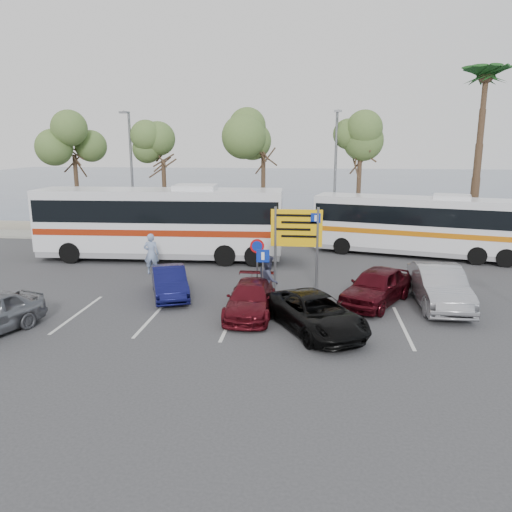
# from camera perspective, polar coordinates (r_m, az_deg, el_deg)

# --- Properties ---
(ground) EXTENTS (120.00, 120.00, 0.00)m
(ground) POSITION_cam_1_polar(r_m,az_deg,el_deg) (19.01, 1.14, -6.42)
(ground) COLOR #353538
(ground) RESTS_ON ground
(kerb_strip) EXTENTS (44.00, 2.40, 0.15)m
(kerb_strip) POSITION_cam_1_polar(r_m,az_deg,el_deg) (32.51, 3.45, 1.86)
(kerb_strip) COLOR gray
(kerb_strip) RESTS_ON ground
(seawall) EXTENTS (48.00, 0.80, 0.60)m
(seawall) POSITION_cam_1_polar(r_m,az_deg,el_deg) (34.43, 3.63, 2.87)
(seawall) COLOR gray
(seawall) RESTS_ON ground
(sea) EXTENTS (140.00, 140.00, 0.00)m
(sea) POSITION_cam_1_polar(r_m,az_deg,el_deg) (78.13, 5.29, 8.25)
(sea) COLOR #3E4C64
(sea) RESTS_ON ground
(tree_far_left) EXTENTS (3.20, 3.20, 7.60)m
(tree_far_left) POSITION_cam_1_polar(r_m,az_deg,el_deg) (35.50, -20.16, 12.21)
(tree_far_left) COLOR #382619
(tree_far_left) RESTS_ON kerb_strip
(tree_left) EXTENTS (3.20, 3.20, 7.20)m
(tree_left) POSITION_cam_1_polar(r_m,az_deg,el_deg) (33.29, -10.62, 12.21)
(tree_left) COLOR #382619
(tree_left) RESTS_ON kerb_strip
(tree_mid) EXTENTS (3.20, 3.20, 8.00)m
(tree_mid) POSITION_cam_1_polar(r_m,az_deg,el_deg) (32.02, 0.85, 13.56)
(tree_mid) COLOR #382619
(tree_mid) RESTS_ON kerb_strip
(tree_right) EXTENTS (3.20, 3.20, 7.40)m
(tree_right) POSITION_cam_1_polar(r_m,az_deg,el_deg) (31.99, 11.87, 12.42)
(tree_right) COLOR #382619
(tree_right) RESTS_ON kerb_strip
(palm_tree) EXTENTS (4.80, 4.80, 11.20)m
(palm_tree) POSITION_cam_1_polar(r_m,az_deg,el_deg) (33.54, 24.78, 17.91)
(palm_tree) COLOR #382619
(palm_tree) RESTS_ON kerb_strip
(street_lamp_left) EXTENTS (0.45, 1.15, 8.01)m
(street_lamp_left) POSITION_cam_1_polar(r_m,az_deg,el_deg) (33.52, -14.08, 9.64)
(street_lamp_left) COLOR slate
(street_lamp_left) RESTS_ON kerb_strip
(street_lamp_right) EXTENTS (0.45, 1.15, 8.01)m
(street_lamp_right) POSITION_cam_1_polar(r_m,az_deg,el_deg) (31.46, 9.05, 9.67)
(street_lamp_right) COLOR slate
(street_lamp_right) RESTS_ON kerb_strip
(direction_sign) EXTENTS (2.20, 0.12, 3.60)m
(direction_sign) POSITION_cam_1_polar(r_m,az_deg,el_deg) (21.42, 4.65, 2.48)
(direction_sign) COLOR slate
(direction_sign) RESTS_ON ground
(sign_no_stop) EXTENTS (0.60, 0.08, 2.35)m
(sign_no_stop) POSITION_cam_1_polar(r_m,az_deg,el_deg) (20.91, 0.14, -0.12)
(sign_no_stop) COLOR slate
(sign_no_stop) RESTS_ON ground
(sign_parking) EXTENTS (0.50, 0.07, 2.25)m
(sign_parking) POSITION_cam_1_polar(r_m,az_deg,el_deg) (19.36, 0.79, -1.51)
(sign_parking) COLOR slate
(sign_parking) RESTS_ON ground
(lane_markings) EXTENTS (12.02, 4.20, 0.01)m
(lane_markings) POSITION_cam_1_polar(r_m,az_deg,el_deg) (18.21, -2.75, -7.30)
(lane_markings) COLOR silver
(lane_markings) RESTS_ON ground
(coach_bus_left) EXTENTS (13.20, 3.32, 4.08)m
(coach_bus_left) POSITION_cam_1_polar(r_m,az_deg,el_deg) (27.54, -10.85, 3.49)
(coach_bus_left) COLOR silver
(coach_bus_left) RESTS_ON ground
(coach_bus_right) EXTENTS (11.52, 5.19, 3.52)m
(coach_bus_right) POSITION_cam_1_polar(r_m,az_deg,el_deg) (29.33, 17.92, 3.14)
(coach_bus_right) COLOR silver
(coach_bus_right) RESTS_ON ground
(car_blue) EXTENTS (2.56, 3.99, 1.24)m
(car_blue) POSITION_cam_1_polar(r_m,az_deg,el_deg) (21.00, -9.86, -2.95)
(car_blue) COLOR #0F1046
(car_blue) RESTS_ON ground
(car_maroon) EXTENTS (1.69, 4.10, 1.19)m
(car_maroon) POSITION_cam_1_polar(r_m,az_deg,el_deg) (18.62, -0.63, -4.91)
(car_maroon) COLOR #540E16
(car_maroon) RESTS_ON ground
(car_red) EXTENTS (3.55, 4.53, 1.44)m
(car_red) POSITION_cam_1_polar(r_m,az_deg,el_deg) (20.32, 13.59, -3.37)
(car_red) COLOR #420911
(car_red) RESTS_ON ground
(suv_black) EXTENTS (4.02, 4.98, 1.26)m
(suv_black) POSITION_cam_1_polar(r_m,az_deg,el_deg) (17.12, 6.82, -6.49)
(suv_black) COLOR black
(suv_black) RESTS_ON ground
(car_silver_b) EXTENTS (1.68, 4.78, 1.57)m
(car_silver_b) POSITION_cam_1_polar(r_m,az_deg,el_deg) (20.74, 20.20, -3.29)
(car_silver_b) COLOR #949499
(car_silver_b) RESTS_ON ground
(pedestrian_near) EXTENTS (0.78, 0.56, 2.00)m
(pedestrian_near) POSITION_cam_1_polar(r_m,az_deg,el_deg) (24.70, -11.88, 0.26)
(pedestrian_near) COLOR #8296BD
(pedestrian_near) RESTS_ON ground
(pedestrian_far) EXTENTS (0.82, 1.02, 1.98)m
(pedestrian_far) POSITION_cam_1_polar(r_m,az_deg,el_deg) (19.66, 1.43, -2.73)
(pedestrian_far) COLOR #31344A
(pedestrian_far) RESTS_ON ground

